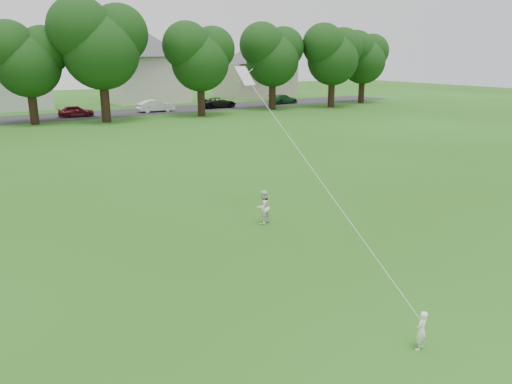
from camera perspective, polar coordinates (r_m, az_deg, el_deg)
ground at (r=12.60m, az=4.57°, el=-12.30°), size 160.00×160.00×0.00m
street at (r=51.61m, az=-25.10°, el=7.55°), size 90.00×7.00×0.01m
toddler at (r=11.07m, az=18.38°, el=-14.79°), size 0.35×0.27×0.86m
older_boy at (r=17.71m, az=0.82°, el=-1.74°), size 0.69×0.59×1.23m
kite at (r=14.31m, az=5.98°, el=3.27°), size 1.52×5.50×11.37m
tree_row at (r=45.43m, az=-24.81°, el=14.98°), size 81.95×9.82×11.48m
parked_cars at (r=50.58m, az=-24.83°, el=8.13°), size 61.63×2.09×1.26m
house_row at (r=61.38m, az=-25.67°, el=13.08°), size 77.47×13.86×10.37m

